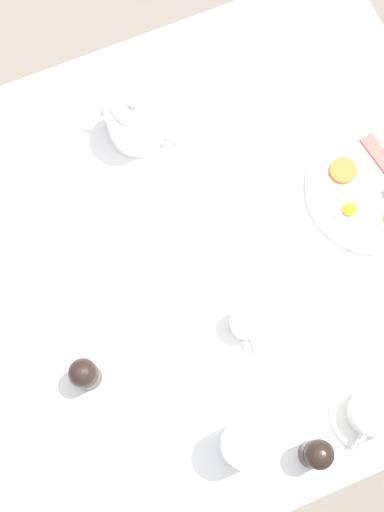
{
  "coord_description": "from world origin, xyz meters",
  "views": [
    {
      "loc": [
        0.33,
        -0.14,
        2.11
      ],
      "look_at": [
        0.0,
        0.0,
        0.79
      ],
      "focal_mm": 50.0,
      "sensor_mm": 36.0,
      "label": 1
    }
  ],
  "objects_px": {
    "creamer_jug": "(247,322)",
    "napkin_folded": "(139,459)",
    "teacup_with_saucer_left": "(372,413)",
    "spoon_for_tea": "(171,351)",
    "salt_grinder": "(85,374)",
    "knife_by_plate": "(296,71)",
    "pepper_grinder": "(317,454)",
    "breakfast_plate": "(375,190)",
    "teapot_far": "(135,120)",
    "fork_spare": "(93,251)",
    "water_glass_tall": "(244,445)"
  },
  "relations": [
    {
      "from": "water_glass_tall",
      "to": "knife_by_plate",
      "type": "height_order",
      "value": "water_glass_tall"
    },
    {
      "from": "fork_spare",
      "to": "water_glass_tall",
      "type": "bearing_deg",
      "value": 15.26
    },
    {
      "from": "creamer_jug",
      "to": "napkin_folded",
      "type": "relative_size",
      "value": 0.54
    },
    {
      "from": "breakfast_plate",
      "to": "fork_spare",
      "type": "distance_m",
      "value": 0.57
    },
    {
      "from": "creamer_jug",
      "to": "pepper_grinder",
      "type": "xyz_separation_m",
      "value": [
        0.26,
        0.02,
        0.02
      ]
    },
    {
      "from": "pepper_grinder",
      "to": "teacup_with_saucer_left",
      "type": "bearing_deg",
      "value": 101.17
    },
    {
      "from": "breakfast_plate",
      "to": "napkin_folded",
      "type": "bearing_deg",
      "value": -64.3
    },
    {
      "from": "breakfast_plate",
      "to": "creamer_jug",
      "type": "bearing_deg",
      "value": -66.65
    },
    {
      "from": "fork_spare",
      "to": "teacup_with_saucer_left",
      "type": "bearing_deg",
      "value": 36.65
    },
    {
      "from": "water_glass_tall",
      "to": "creamer_jug",
      "type": "bearing_deg",
      "value": 154.35
    },
    {
      "from": "breakfast_plate",
      "to": "napkin_folded",
      "type": "relative_size",
      "value": 1.64
    },
    {
      "from": "spoon_for_tea",
      "to": "fork_spare",
      "type": "distance_m",
      "value": 0.25
    },
    {
      "from": "teacup_with_saucer_left",
      "to": "breakfast_plate",
      "type": "bearing_deg",
      "value": 152.48
    },
    {
      "from": "water_glass_tall",
      "to": "pepper_grinder",
      "type": "bearing_deg",
      "value": 60.28
    },
    {
      "from": "knife_by_plate",
      "to": "pepper_grinder",
      "type": "bearing_deg",
      "value": -22.58
    },
    {
      "from": "creamer_jug",
      "to": "salt_grinder",
      "type": "bearing_deg",
      "value": -93.99
    },
    {
      "from": "creamer_jug",
      "to": "spoon_for_tea",
      "type": "relative_size",
      "value": 0.6
    },
    {
      "from": "water_glass_tall",
      "to": "salt_grinder",
      "type": "height_order",
      "value": "water_glass_tall"
    },
    {
      "from": "teacup_with_saucer_left",
      "to": "fork_spare",
      "type": "distance_m",
      "value": 0.6
    },
    {
      "from": "salt_grinder",
      "to": "napkin_folded",
      "type": "relative_size",
      "value": 0.64
    },
    {
      "from": "water_glass_tall",
      "to": "napkin_folded",
      "type": "xyz_separation_m",
      "value": [
        -0.05,
        -0.18,
        -0.06
      ]
    },
    {
      "from": "teapot_far",
      "to": "creamer_jug",
      "type": "height_order",
      "value": "teapot_far"
    },
    {
      "from": "salt_grinder",
      "to": "fork_spare",
      "type": "xyz_separation_m",
      "value": [
        -0.23,
        0.09,
        -0.05
      ]
    },
    {
      "from": "teacup_with_saucer_left",
      "to": "creamer_jug",
      "type": "bearing_deg",
      "value": -148.94
    },
    {
      "from": "salt_grinder",
      "to": "knife_by_plate",
      "type": "xyz_separation_m",
      "value": [
        -0.43,
        0.62,
        -0.05
      ]
    },
    {
      "from": "napkin_folded",
      "to": "salt_grinder",
      "type": "bearing_deg",
      "value": -169.36
    },
    {
      "from": "breakfast_plate",
      "to": "teapot_far",
      "type": "distance_m",
      "value": 0.5
    },
    {
      "from": "water_glass_tall",
      "to": "salt_grinder",
      "type": "relative_size",
      "value": 1.24
    },
    {
      "from": "water_glass_tall",
      "to": "teapot_far",
      "type": "bearing_deg",
      "value": 175.67
    },
    {
      "from": "creamer_jug",
      "to": "pepper_grinder",
      "type": "relative_size",
      "value": 0.84
    },
    {
      "from": "salt_grinder",
      "to": "knife_by_plate",
      "type": "height_order",
      "value": "salt_grinder"
    },
    {
      "from": "pepper_grinder",
      "to": "salt_grinder",
      "type": "bearing_deg",
      "value": -131.18
    },
    {
      "from": "pepper_grinder",
      "to": "knife_by_plate",
      "type": "distance_m",
      "value": 0.78
    },
    {
      "from": "breakfast_plate",
      "to": "napkin_folded",
      "type": "distance_m",
      "value": 0.69
    },
    {
      "from": "water_glass_tall",
      "to": "salt_grinder",
      "type": "xyz_separation_m",
      "value": [
        -0.22,
        -0.21,
        -0.01
      ]
    },
    {
      "from": "spoon_for_tea",
      "to": "breakfast_plate",
      "type": "bearing_deg",
      "value": 105.79
    },
    {
      "from": "breakfast_plate",
      "to": "water_glass_tall",
      "type": "distance_m",
      "value": 0.56
    },
    {
      "from": "fork_spare",
      "to": "spoon_for_tea",
      "type": "bearing_deg",
      "value": 15.91
    },
    {
      "from": "salt_grinder",
      "to": "napkin_folded",
      "type": "height_order",
      "value": "salt_grinder"
    },
    {
      "from": "creamer_jug",
      "to": "napkin_folded",
      "type": "height_order",
      "value": "creamer_jug"
    },
    {
      "from": "water_glass_tall",
      "to": "salt_grinder",
      "type": "distance_m",
      "value": 0.31
    },
    {
      "from": "salt_grinder",
      "to": "fork_spare",
      "type": "bearing_deg",
      "value": 157.78
    },
    {
      "from": "knife_by_plate",
      "to": "spoon_for_tea",
      "type": "xyz_separation_m",
      "value": [
        0.44,
        -0.46,
        0.0
      ]
    },
    {
      "from": "teacup_with_saucer_left",
      "to": "knife_by_plate",
      "type": "xyz_separation_m",
      "value": [
        -0.69,
        0.17,
        -0.03
      ]
    },
    {
      "from": "knife_by_plate",
      "to": "breakfast_plate",
      "type": "bearing_deg",
      "value": 5.95
    },
    {
      "from": "teacup_with_saucer_left",
      "to": "spoon_for_tea",
      "type": "relative_size",
      "value": 0.98
    },
    {
      "from": "breakfast_plate",
      "to": "spoon_for_tea",
      "type": "bearing_deg",
      "value": -74.21
    },
    {
      "from": "breakfast_plate",
      "to": "pepper_grinder",
      "type": "bearing_deg",
      "value": -38.62
    },
    {
      "from": "water_glass_tall",
      "to": "fork_spare",
      "type": "height_order",
      "value": "water_glass_tall"
    },
    {
      "from": "breakfast_plate",
      "to": "salt_grinder",
      "type": "relative_size",
      "value": 2.55
    }
  ]
}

